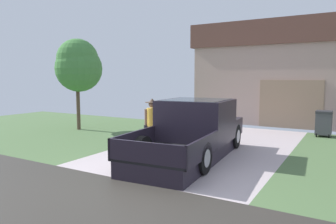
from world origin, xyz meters
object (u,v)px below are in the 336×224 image
(handbag, at_px, (141,148))
(house_with_garage, at_px, (304,73))
(wheeled_trash_bin, at_px, (324,123))
(person_with_hat, at_px, (152,121))
(neighbor_tree, at_px, (78,65))
(pickup_truck, at_px, (195,130))

(handbag, relative_size, house_with_garage, 0.04)
(house_with_garage, xyz_separation_m, wheeled_trash_bin, (1.37, -4.49, -2.03))
(person_with_hat, bearing_deg, wheeled_trash_bin, 16.53)
(handbag, xyz_separation_m, neighbor_tree, (-4.94, 2.21, 2.78))
(person_with_hat, bearing_deg, handbag, -165.58)
(person_with_hat, relative_size, wheeled_trash_bin, 1.64)
(pickup_truck, relative_size, neighbor_tree, 1.29)
(neighbor_tree, bearing_deg, house_with_garage, 44.35)
(pickup_truck, distance_m, neighbor_tree, 7.12)
(person_with_hat, xyz_separation_m, neighbor_tree, (-5.18, 1.93, 1.94))
(house_with_garage, bearing_deg, handbag, -108.22)
(handbag, distance_m, neighbor_tree, 6.09)
(pickup_truck, bearing_deg, neighbor_tree, 161.00)
(house_with_garage, height_order, neighbor_tree, house_with_garage)
(pickup_truck, relative_size, house_with_garage, 0.50)
(handbag, xyz_separation_m, wheeled_trash_bin, (4.79, 5.89, 0.43))
(wheeled_trash_bin, bearing_deg, neighbor_tree, -159.26)
(person_with_hat, height_order, handbag, person_with_hat)
(person_with_hat, height_order, neighbor_tree, neighbor_tree)
(wheeled_trash_bin, bearing_deg, house_with_garage, 107.01)
(neighbor_tree, xyz_separation_m, wheeled_trash_bin, (9.73, 3.68, -2.35))
(house_with_garage, height_order, wheeled_trash_bin, house_with_garage)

